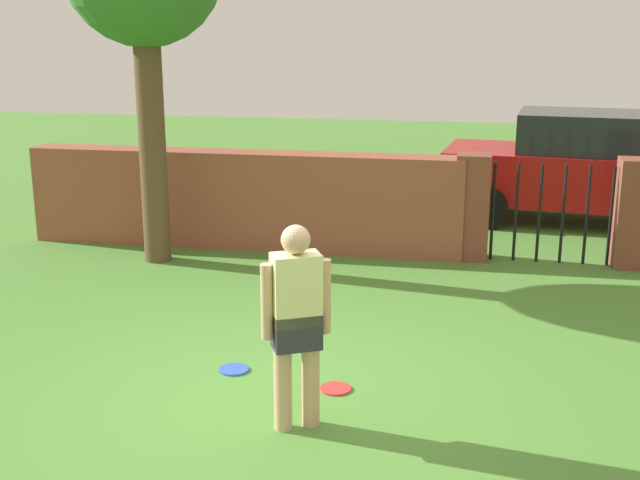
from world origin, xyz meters
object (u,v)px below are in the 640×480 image
Objects in this scene: frisbee_red at (336,389)px; frisbee_blue at (234,369)px; person at (296,318)px; car at (583,168)px.

frisbee_blue is at bearing 167.28° from frisbee_red.
car reaches higher than person.
person is at bearing -49.54° from frisbee_blue.
person is 7.96m from car.
car is 16.16× the size of frisbee_blue.
person is at bearing -104.62° from frisbee_red.
car reaches higher than frisbee_red.
frisbee_red is at bearing -131.35° from person.
car is 7.29m from frisbee_red.
frisbee_blue is at bearing -76.27° from person.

